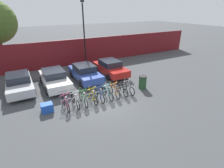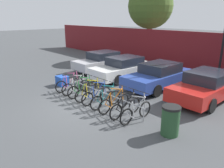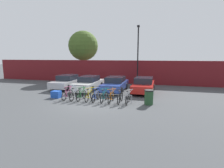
# 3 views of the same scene
# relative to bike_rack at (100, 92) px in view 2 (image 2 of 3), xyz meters

# --- Properties ---
(ground_plane) EXTENTS (120.00, 120.00, 0.00)m
(ground_plane) POSITION_rel_bike_rack_xyz_m (-0.06, -0.68, -0.50)
(ground_plane) COLOR #424447
(hoarding_wall) EXTENTS (36.00, 0.16, 2.83)m
(hoarding_wall) POSITION_rel_bike_rack_xyz_m (-0.06, 8.82, 0.91)
(hoarding_wall) COLOR maroon
(hoarding_wall) RESTS_ON ground
(bike_rack) EXTENTS (5.33, 0.04, 0.57)m
(bike_rack) POSITION_rel_bike_rack_xyz_m (0.00, 0.00, 0.00)
(bike_rack) COLOR gray
(bike_rack) RESTS_ON ground
(bicycle_pink) EXTENTS (0.68, 1.71, 1.05)m
(bicycle_pink) POSITION_rel_bike_rack_xyz_m (-2.39, -0.15, -0.12)
(bicycle_pink) COLOR black
(bicycle_pink) RESTS_ON ground
(bicycle_white) EXTENTS (0.68, 1.71, 1.05)m
(bicycle_white) POSITION_rel_bike_rack_xyz_m (-1.75, -0.15, -0.12)
(bicycle_white) COLOR black
(bicycle_white) RESTS_ON ground
(bicycle_green) EXTENTS (0.68, 1.71, 1.05)m
(bicycle_green) POSITION_rel_bike_rack_xyz_m (-1.21, -0.15, -0.12)
(bicycle_green) COLOR black
(bicycle_green) RESTS_ON ground
(bicycle_yellow) EXTENTS (0.68, 1.71, 1.05)m
(bicycle_yellow) POSITION_rel_bike_rack_xyz_m (-0.55, -0.15, -0.12)
(bicycle_yellow) COLOR black
(bicycle_yellow) RESTS_ON ground
(bicycle_blue) EXTENTS (0.68, 1.71, 1.05)m
(bicycle_blue) POSITION_rel_bike_rack_xyz_m (-0.03, -0.15, -0.12)
(bicycle_blue) COLOR black
(bicycle_blue) RESTS_ON ground
(bicycle_teal) EXTENTS (0.68, 1.71, 1.05)m
(bicycle_teal) POSITION_rel_bike_rack_xyz_m (0.61, -0.15, -0.12)
(bicycle_teal) COLOR black
(bicycle_teal) RESTS_ON ground
(bicycle_orange) EXTENTS (0.68, 1.71, 1.05)m
(bicycle_orange) POSITION_rel_bike_rack_xyz_m (1.16, -0.15, -0.12)
(bicycle_orange) COLOR black
(bicycle_orange) RESTS_ON ground
(bicycle_black) EXTENTS (0.68, 1.71, 1.05)m
(bicycle_black) POSITION_rel_bike_rack_xyz_m (1.83, -0.15, -0.12)
(bicycle_black) COLOR black
(bicycle_black) RESTS_ON ground
(bicycle_silver) EXTENTS (0.68, 1.71, 1.05)m
(bicycle_silver) POSITION_rel_bike_rack_xyz_m (2.39, -0.15, -0.12)
(bicycle_silver) COLOR black
(bicycle_silver) RESTS_ON ground
(car_silver) EXTENTS (1.91, 4.27, 1.40)m
(car_silver) POSITION_rel_bike_rack_xyz_m (-4.80, 4.10, 0.19)
(car_silver) COLOR #B7B7BC
(car_silver) RESTS_ON ground
(car_white) EXTENTS (1.91, 4.41, 1.40)m
(car_white) POSITION_rel_bike_rack_xyz_m (-2.23, 3.75, 0.19)
(car_white) COLOR silver
(car_white) RESTS_ON ground
(car_blue) EXTENTS (1.91, 4.37, 1.40)m
(car_blue) POSITION_rel_bike_rack_xyz_m (0.45, 3.86, 0.19)
(car_blue) COLOR #2D479E
(car_blue) RESTS_ON ground
(car_red) EXTENTS (1.91, 4.36, 1.40)m
(car_red) POSITION_rel_bike_rack_xyz_m (3.11, 4.01, 0.19)
(car_red) COLOR red
(car_red) RESTS_ON ground
(trash_bin) EXTENTS (0.63, 0.63, 1.03)m
(trash_bin) POSITION_rel_bike_rack_xyz_m (3.84, -0.05, 0.02)
(trash_bin) COLOR #234728
(trash_bin) RESTS_ON ground
(cargo_crate) EXTENTS (0.70, 0.56, 0.55)m
(cargo_crate) POSITION_rel_bike_rack_xyz_m (-3.52, 0.05, -0.23)
(cargo_crate) COLOR blue
(cargo_crate) RESTS_ON ground
(tree_behind_hoarding) EXTENTS (4.06, 4.06, 6.79)m
(tree_behind_hoarding) POSITION_rel_bike_rack_xyz_m (-5.82, 10.62, 4.22)
(tree_behind_hoarding) COLOR brown
(tree_behind_hoarding) RESTS_ON ground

